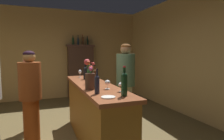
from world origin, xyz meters
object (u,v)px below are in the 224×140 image
Objects in this scene: wine_bottle_riesling at (92,72)px; wine_bottle_rose at (124,83)px; flower_arrangement at (90,78)px; patron_tall at (29,90)px; wine_bottle_syrah at (85,72)px; wine_bottle_pinot at (89,75)px; display_bottle_midleft at (78,41)px; wine_bottle_chardonnay at (95,77)px; bar_counter at (94,114)px; display_bottle_center at (83,40)px; wine_glass_front at (121,85)px; wine_glass_rear at (80,72)px; bartender at (126,83)px; display_bottle_midright at (87,41)px; display_bottle_left at (73,41)px; display_cabinet at (81,70)px; wine_glass_mid at (107,83)px; wine_bottle_malbec at (97,83)px; patron_near_entrance at (31,95)px; cheese_plate at (108,97)px.

wine_bottle_rose reaches higher than wine_bottle_riesling.
patron_tall is at bearing 123.05° from flower_arrangement.
wine_bottle_rose reaches higher than wine_bottle_syrah.
wine_bottle_pinot is 1.06× the size of display_bottle_midleft.
wine_bottle_chardonnay is 3.63m from display_bottle_midleft.
display_bottle_center is at bearing 80.93° from bar_counter.
wine_glass_rear reaches higher than wine_glass_front.
flower_arrangement is at bearing -8.14° from patron_tall.
wine_bottle_pinot is 0.34m from wine_bottle_chardonnay.
patron_tall is at bearing 139.82° from wine_bottle_pinot.
bartender is (0.21, -2.90, -0.98)m from display_bottle_center.
wine_bottle_riesling is 2.96m from display_bottle_midright.
wine_bottle_pinot is 3.32m from display_bottle_center.
bar_counter is 3.56m from display_bottle_left.
flower_arrangement is 3.76m from display_bottle_left.
display_bottle_midleft is at bearing -0.00° from display_bottle_left.
flower_arrangement is 3.84m from display_bottle_midright.
display_bottle_midright is at bearing 82.33° from wine_bottle_rose.
display_bottle_left is at bearing 89.63° from wine_glass_front.
wine_glass_mid is (-0.37, -3.74, 0.17)m from display_cabinet.
wine_bottle_riesling is at bearing -13.75° from bartender.
display_bottle_midright is at bearing 78.27° from bar_counter.
wine_bottle_rose is (0.12, -1.53, 0.02)m from wine_bottle_syrah.
display_bottle_left is at bearing 87.89° from wine_glass_mid.
bar_counter is 0.79m from flower_arrangement.
wine_glass_mid is at bearing -85.06° from wine_glass_rear.
wine_bottle_malbec is at bearing -132.17° from wine_glass_mid.
wine_glass_front is 0.97× the size of wine_glass_mid.
display_bottle_midright reaches higher than wine_bottle_rose.
wine_bottle_riesling is 0.45m from wine_glass_rear.
display_bottle_midleft reaches higher than display_bottle_midright.
patron_near_entrance is (0.05, -0.65, 0.04)m from patron_tall.
display_bottle_center is at bearing 83.08° from wine_glass_mid.
wine_bottle_pinot reaches higher than cheese_plate.
display_bottle_midleft is (0.37, 3.27, 1.38)m from bar_counter.
display_cabinet reaches higher than wine_bottle_chardonnay.
patron_near_entrance reaches higher than wine_glass_mid.
display_bottle_midleft reaches higher than wine_bottle_chardonnay.
wine_bottle_pinot is 0.51m from wine_bottle_syrah.
display_bottle_midleft is 0.92× the size of display_bottle_center.
display_cabinet is at bearing 82.03° from wine_bottle_chardonnay.
wine_bottle_rose is 2.17× the size of cheese_plate.
wine_glass_front is 4.07m from display_bottle_center.
patron_near_entrance is at bearing 132.12° from wine_bottle_rose.
bar_counter is 18.66× the size of wine_glass_mid.
wine_glass_mid is at bearing -59.95° from wine_bottle_chardonnay.
wine_glass_front is 0.26m from wine_glass_mid.
display_bottle_center reaches higher than wine_bottle_riesling.
wine_bottle_malbec is at bearing -93.71° from wine_glass_rear.
wine_glass_front is 2.02m from patron_tall.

